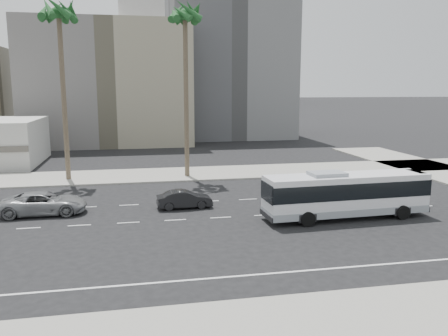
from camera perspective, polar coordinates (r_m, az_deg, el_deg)
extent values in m
plane|color=black|center=(31.00, 5.06, -5.92)|extent=(700.00, 700.00, 0.00)
cube|color=gray|center=(45.68, -0.34, -0.58)|extent=(120.00, 7.00, 0.15)
cube|color=gray|center=(17.71, 19.97, -19.06)|extent=(120.00, 7.00, 0.15)
cube|color=slate|center=(73.69, -14.16, 10.15)|extent=(24.00, 18.00, 18.00)
cube|color=#515255|center=(82.37, 0.38, 13.19)|extent=(20.00, 20.00, 26.00)
cube|color=silver|center=(279.00, -10.06, 12.69)|extent=(42.00, 42.00, 44.00)
cube|color=slate|center=(265.38, 0.55, 15.80)|extent=(26.00, 26.00, 70.00)
cube|color=slate|center=(299.83, 4.18, 14.15)|extent=(22.00, 22.00, 60.00)
cube|color=silver|center=(30.94, 15.05, -3.03)|extent=(10.99, 2.85, 2.44)
cube|color=black|center=(30.87, 15.08, -2.44)|extent=(11.05, 2.91, 1.03)
cube|color=gray|center=(31.19, 14.96, -4.96)|extent=(11.01, 2.89, 0.47)
cube|color=gray|center=(30.08, 12.75, -0.74)|extent=(2.32, 1.60, 0.28)
cube|color=#262628|center=(33.31, 23.14, -0.68)|extent=(0.63, 1.71, 0.28)
cylinder|color=black|center=(31.90, 21.54, -5.26)|extent=(0.94, 0.28, 0.94)
cylinder|color=black|center=(33.88, 19.36, -4.26)|extent=(0.94, 0.28, 0.94)
cylinder|color=black|center=(28.91, 10.26, -6.26)|extent=(0.94, 0.28, 0.94)
cylinder|color=black|center=(31.08, 8.65, -5.06)|extent=(0.94, 0.28, 0.94)
imported|color=black|center=(32.67, -4.97, -3.91)|extent=(1.54, 3.98, 1.29)
imported|color=gray|center=(33.29, -21.63, -4.11)|extent=(2.59, 5.58, 1.55)
cylinder|color=brown|center=(43.02, -4.76, 8.54)|extent=(0.41, 0.41, 14.79)
cylinder|color=brown|center=(43.78, -19.42, 7.99)|extent=(0.46, 0.46, 14.73)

